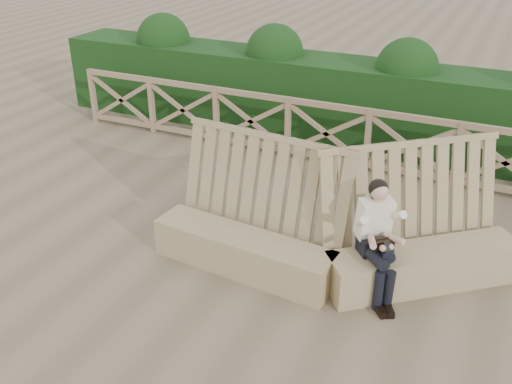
% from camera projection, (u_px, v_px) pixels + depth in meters
% --- Properties ---
extents(ground, '(60.00, 60.00, 0.00)m').
position_uv_depth(ground, '(234.00, 267.00, 7.17)').
color(ground, brown).
rests_on(ground, ground).
extents(bench, '(4.31, 2.10, 1.62)m').
position_uv_depth(bench, '(333.00, 244.00, 6.88)').
color(bench, olive).
rests_on(bench, ground).
extents(woman, '(0.69, 0.82, 1.40)m').
position_uv_depth(woman, '(378.00, 235.00, 6.39)').
color(woman, black).
rests_on(woman, ground).
extents(guardrail, '(10.10, 0.09, 1.10)m').
position_uv_depth(guardrail, '(326.00, 133.00, 9.73)').
color(guardrail, '#85684D').
rests_on(guardrail, ground).
extents(hedge, '(12.00, 1.20, 1.50)m').
position_uv_depth(hedge, '(348.00, 102.00, 10.61)').
color(hedge, black).
rests_on(hedge, ground).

